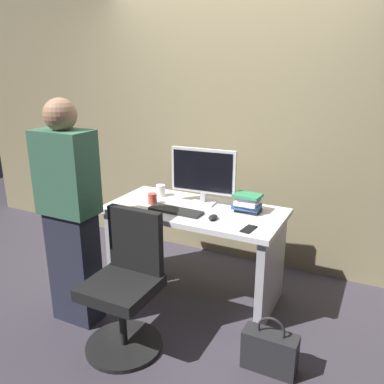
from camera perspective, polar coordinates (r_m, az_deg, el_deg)
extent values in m
plane|color=#3D3842|center=(3.49, 0.38, -14.06)|extent=(9.00, 9.00, 0.00)
cube|color=#8C7F5B|center=(3.75, 6.16, 12.42)|extent=(6.40, 0.10, 3.00)
cube|color=white|center=(3.17, 0.40, -2.68)|extent=(1.40, 0.68, 0.04)
cube|color=#B2B2B7|center=(3.62, -8.79, -6.69)|extent=(0.06, 0.60, 0.72)
cube|color=#B2B2B7|center=(3.13, 11.16, -10.97)|extent=(0.06, 0.60, 0.72)
cylinder|color=black|center=(2.96, -9.62, -20.66)|extent=(0.52, 0.52, 0.03)
cylinder|color=black|center=(2.83, -9.84, -17.33)|extent=(0.05, 0.05, 0.39)
cube|color=black|center=(2.71, -10.11, -13.25)|extent=(0.44, 0.44, 0.08)
cube|color=black|center=(2.72, -8.04, -6.77)|extent=(0.40, 0.06, 0.44)
cube|color=#262838|center=(3.10, -16.29, -10.20)|extent=(0.34, 0.20, 0.85)
cube|color=#38664C|center=(2.85, -17.52, 2.65)|extent=(0.40, 0.24, 0.58)
sphere|color=#A57A5B|center=(2.78, -18.27, 10.41)|extent=(0.22, 0.22, 0.22)
cube|color=silver|center=(3.27, 1.58, -1.52)|extent=(0.21, 0.15, 0.02)
cube|color=silver|center=(3.25, 1.58, -0.72)|extent=(0.04, 0.03, 0.08)
cube|color=silver|center=(3.19, 1.62, 3.03)|extent=(0.54, 0.06, 0.36)
cube|color=black|center=(3.18, 1.47, 2.96)|extent=(0.50, 0.04, 0.32)
cube|color=#262626|center=(3.09, -2.32, -2.66)|extent=(0.43, 0.15, 0.02)
ellipsoid|color=black|center=(2.94, 3.01, -3.62)|extent=(0.06, 0.10, 0.03)
cylinder|color=#D84C3F|center=(3.27, -5.65, -0.95)|extent=(0.07, 0.07, 0.09)
cylinder|color=white|center=(3.45, -4.48, 0.22)|extent=(0.08, 0.08, 0.10)
cube|color=black|center=(3.12, 8.02, -2.57)|extent=(0.19, 0.13, 0.03)
cube|color=#3359A5|center=(3.11, 7.77, -2.02)|extent=(0.21, 0.15, 0.04)
cube|color=white|center=(3.09, 7.85, -1.48)|extent=(0.17, 0.16, 0.03)
cube|color=#594C72|center=(3.08, 8.17, -1.03)|extent=(0.16, 0.13, 0.02)
cube|color=#338C59|center=(3.09, 7.94, -0.52)|extent=(0.21, 0.16, 0.02)
cube|color=black|center=(2.79, 8.07, -5.24)|extent=(0.09, 0.15, 0.01)
cube|color=#262628|center=(2.73, 11.00, -21.39)|extent=(0.34, 0.14, 0.26)
torus|color=#262628|center=(2.64, 11.22, -18.69)|extent=(0.18, 0.02, 0.18)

